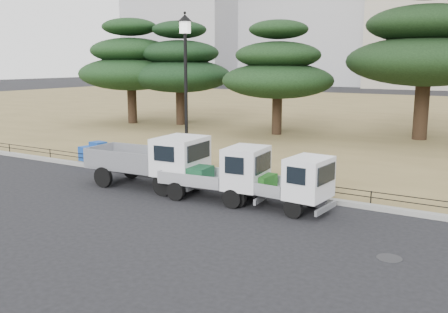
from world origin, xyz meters
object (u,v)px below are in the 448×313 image
Objects in this scene: truck_kei_front at (222,173)px; street_lamp at (186,69)px; tarp_pile at (97,153)px; truck_large at (153,159)px; truck_kei_rear at (284,182)px.

street_lamp reaches higher than truck_kei_front.
truck_large is at bearing -22.39° from tarp_pile.
truck_kei_rear is at bearing -11.57° from tarp_pile.
truck_kei_rear is 6.26m from street_lamp.
truck_kei_front is at bearing -15.45° from tarp_pile.
truck_kei_front reaches higher than tarp_pile.
truck_kei_rear reaches higher than tarp_pile.
tarp_pile is (-10.21, 2.09, -0.36)m from truck_kei_rear.
truck_large is 5.30m from truck_kei_rear.
street_lamp is at bearing 140.97° from truck_kei_front.
truck_large is 3.64m from street_lamp.
truck_large reaches higher than truck_kei_front.
street_lamp is 4.01× the size of tarp_pile.
truck_kei_rear is (5.29, -0.07, -0.22)m from truck_large.
truck_large is at bearing -176.25° from truck_kei_rear.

